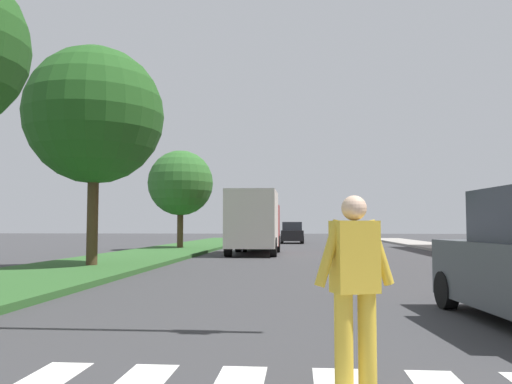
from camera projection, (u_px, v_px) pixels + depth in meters
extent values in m
plane|color=#38383A|center=(315.00, 255.00, 25.52)|extent=(140.00, 140.00, 0.00)
cube|color=#2D5B28|center=(148.00, 255.00, 24.16)|extent=(4.39, 64.00, 0.15)
cylinder|color=#4C3823|center=(93.00, 210.00, 17.18)|extent=(0.36, 0.36, 3.59)
sphere|color=#23561E|center=(95.00, 115.00, 17.38)|extent=(4.57, 4.57, 4.57)
cylinder|color=#4C3823|center=(180.00, 225.00, 30.93)|extent=(0.36, 0.36, 2.67)
sphere|color=#2D6628|center=(181.00, 183.00, 31.09)|extent=(3.87, 3.87, 3.87)
cube|color=#9E9991|center=(504.00, 257.00, 22.87)|extent=(3.00, 64.00, 0.15)
cylinder|color=gold|center=(367.00, 342.00, 4.49)|extent=(0.21, 0.21, 0.85)
cylinder|color=gold|center=(344.00, 344.00, 4.43)|extent=(0.21, 0.21, 0.85)
cube|color=gold|center=(355.00, 257.00, 4.51)|extent=(0.44, 0.36, 0.62)
cylinder|color=gold|center=(379.00, 253.00, 4.57)|extent=(0.28, 0.18, 0.58)
cylinder|color=gold|center=(329.00, 253.00, 4.45)|extent=(0.28, 0.18, 0.58)
sphere|color=beige|center=(354.00, 208.00, 4.54)|extent=(0.28, 0.28, 0.22)
cylinder|color=black|center=(446.00, 290.00, 8.99)|extent=(0.28, 0.66, 0.64)
cube|color=silver|center=(261.00, 240.00, 30.20)|extent=(1.91, 4.29, 0.80)
cube|color=#2D333D|center=(261.00, 227.00, 30.03)|extent=(1.62, 1.96, 0.65)
cylinder|color=black|center=(249.00, 244.00, 31.88)|extent=(0.24, 0.65, 0.64)
cylinder|color=black|center=(275.00, 244.00, 31.80)|extent=(0.24, 0.65, 0.64)
cylinder|color=black|center=(245.00, 246.00, 28.55)|extent=(0.24, 0.65, 0.64)
cylinder|color=black|center=(274.00, 246.00, 28.47)|extent=(0.24, 0.65, 0.64)
cube|color=black|center=(292.00, 235.00, 42.96)|extent=(1.89, 4.14, 0.84)
cube|color=#2D333D|center=(292.00, 226.00, 42.80)|extent=(1.62, 1.88, 0.68)
cylinder|color=black|center=(282.00, 239.00, 44.57)|extent=(0.24, 0.65, 0.64)
cylinder|color=black|center=(301.00, 239.00, 44.48)|extent=(0.24, 0.65, 0.64)
cylinder|color=black|center=(282.00, 240.00, 41.39)|extent=(0.24, 0.65, 0.64)
cylinder|color=black|center=(303.00, 240.00, 41.30)|extent=(0.24, 0.65, 0.64)
cube|color=maroon|center=(258.00, 225.00, 28.23)|extent=(2.30, 2.00, 2.20)
cube|color=beige|center=(253.00, 219.00, 25.16)|extent=(2.30, 4.20, 2.70)
cylinder|color=black|center=(238.00, 244.00, 28.25)|extent=(0.30, 0.90, 0.90)
cylinder|color=black|center=(277.00, 244.00, 28.08)|extent=(0.30, 0.90, 0.90)
cylinder|color=black|center=(228.00, 247.00, 24.12)|extent=(0.30, 0.90, 0.90)
cylinder|color=black|center=(274.00, 247.00, 23.95)|extent=(0.30, 0.90, 0.90)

